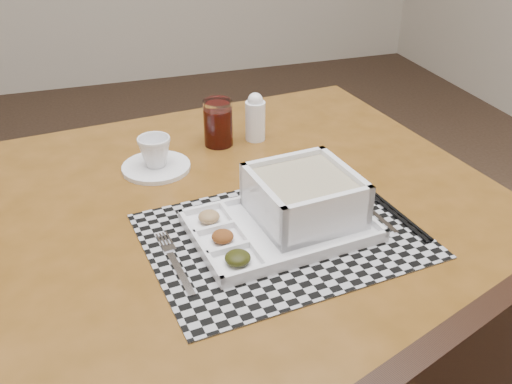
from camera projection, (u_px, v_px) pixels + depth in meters
floor at (110, 346)px, 1.83m from camera, size 5.00×5.00×0.00m
dining_table at (250, 235)px, 1.17m from camera, size 1.12×1.12×0.76m
placemat at (283, 236)px, 1.03m from camera, size 0.52×0.41×0.00m
serving_tray at (297, 206)px, 1.05m from camera, size 0.34×0.25×0.10m
fork at (176, 260)px, 0.96m from camera, size 0.04×0.19×0.00m
spoon at (356, 197)px, 1.14m from camera, size 0.04×0.18×0.01m
chopsticks at (390, 208)px, 1.10m from camera, size 0.04×0.24×0.01m
saucer at (156, 167)px, 1.25m from camera, size 0.15×0.15×0.01m
cup at (155, 152)px, 1.23m from camera, size 0.08×0.08×0.07m
juice_glass at (218, 124)px, 1.33m from camera, size 0.07×0.07×0.11m
creamer_bottle at (255, 117)px, 1.36m from camera, size 0.05×0.05×0.12m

